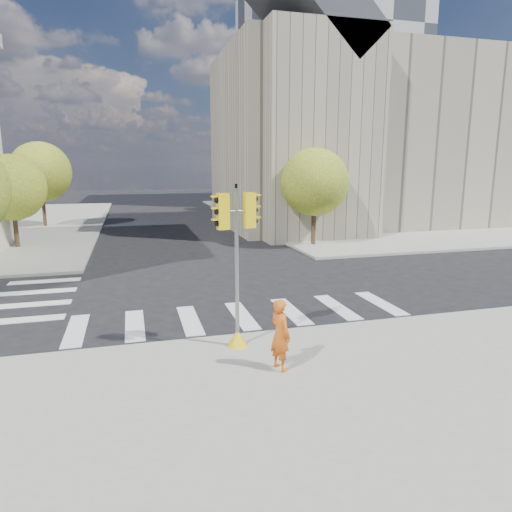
{
  "coord_description": "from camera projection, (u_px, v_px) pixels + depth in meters",
  "views": [
    {
      "loc": [
        -3.63,
        -16.69,
        5.17
      ],
      "look_at": [
        0.4,
        -2.06,
        2.1
      ],
      "focal_mm": 32.0,
      "sensor_mm": 36.0,
      "label": 1
    }
  ],
  "objects": [
    {
      "name": "tree_re_near",
      "position": [
        315.0,
        182.0,
        28.33
      ],
      "size": [
        4.2,
        4.2,
        6.16
      ],
      "color": "#382616",
      "rests_on": "ground"
    },
    {
      "name": "tree_re_far",
      "position": [
        232.0,
        176.0,
        51.05
      ],
      "size": [
        4.0,
        4.0,
        5.88
      ],
      "color": "#382616",
      "rests_on": "ground"
    },
    {
      "name": "tree_lw_mid",
      "position": [
        12.0,
        188.0,
        27.49
      ],
      "size": [
        4.0,
        4.0,
        5.77
      ],
      "color": "#382616",
      "rests_on": "ground"
    },
    {
      "name": "traffic_signal",
      "position": [
        237.0,
        280.0,
        12.43
      ],
      "size": [
        1.08,
        0.56,
        4.51
      ],
      "rotation": [
        0.0,
        0.0,
        0.17
      ],
      "color": "yellow",
      "rests_on": "sidewalk_near"
    },
    {
      "name": "lamp_near",
      "position": [
        300.0,
        172.0,
        32.14
      ],
      "size": [
        0.35,
        0.18,
        8.11
      ],
      "color": "black",
      "rests_on": "sidewalk_far_right"
    },
    {
      "name": "tree_re_mid",
      "position": [
        261.0,
        173.0,
        39.61
      ],
      "size": [
        4.6,
        4.6,
        6.66
      ],
      "color": "#382616",
      "rests_on": "ground"
    },
    {
      "name": "lamp_far",
      "position": [
        250.0,
        170.0,
        45.37
      ],
      "size": [
        0.35,
        0.18,
        8.11
      ],
      "color": "black",
      "rests_on": "sidewalk_far_right"
    },
    {
      "name": "photographer",
      "position": [
        280.0,
        335.0,
        11.2
      ],
      "size": [
        0.64,
        0.77,
        1.81
      ],
      "primitive_type": "imported",
      "rotation": [
        0.0,
        0.0,
        1.93
      ],
      "color": "#D75C14",
      "rests_on": "sidewalk_near"
    },
    {
      "name": "sidewalk_far_right",
      "position": [
        366.0,
        214.0,
        47.49
      ],
      "size": [
        28.0,
        40.0,
        0.15
      ],
      "primitive_type": "cube",
      "color": "gray",
      "rests_on": "ground"
    },
    {
      "name": "ground",
      "position": [
        232.0,
        299.0,
        17.74
      ],
      "size": [
        160.0,
        160.0,
        0.0
      ],
      "primitive_type": "plane",
      "color": "black",
      "rests_on": "ground"
    },
    {
      "name": "tree_lw_far",
      "position": [
        41.0,
        172.0,
        36.79
      ],
      "size": [
        4.8,
        4.8,
        6.95
      ],
      "color": "#382616",
      "rests_on": "ground"
    },
    {
      "name": "civic_building",
      "position": [
        363.0,
        139.0,
        38.42
      ],
      "size": [
        26.0,
        16.0,
        19.39
      ],
      "color": "gray",
      "rests_on": "ground"
    },
    {
      "name": "office_tower",
      "position": [
        325.0,
        88.0,
        60.17
      ],
      "size": [
        20.0,
        18.0,
        30.0
      ],
      "primitive_type": "cube",
      "color": "#9EA0A3",
      "rests_on": "ground"
    },
    {
      "name": "sidewalk_near",
      "position": [
        380.0,
        487.0,
        7.33
      ],
      "size": [
        30.0,
        14.0,
        0.15
      ],
      "primitive_type": "cube",
      "color": "gray",
      "rests_on": "ground"
    }
  ]
}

